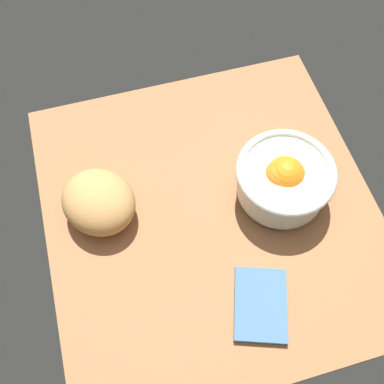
% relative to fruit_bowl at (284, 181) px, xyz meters
% --- Properties ---
extents(ground_plane, '(0.69, 0.66, 0.03)m').
position_rel_fruit_bowl_xyz_m(ground_plane, '(0.00, 0.14, -0.08)').
color(ground_plane, '#98623D').
extents(fruit_bowl, '(0.19, 0.19, 0.11)m').
position_rel_fruit_bowl_xyz_m(fruit_bowl, '(0.00, 0.00, 0.00)').
color(fruit_bowl, silver).
rests_on(fruit_bowl, ground).
extents(bread_loaf, '(0.20, 0.19, 0.09)m').
position_rel_fruit_bowl_xyz_m(bread_loaf, '(0.06, 0.36, -0.01)').
color(bread_loaf, tan).
rests_on(bread_loaf, ground).
extents(napkin_folded, '(0.16, 0.13, 0.01)m').
position_rel_fruit_bowl_xyz_m(napkin_folded, '(-0.20, 0.11, -0.05)').
color(napkin_folded, '#446B91').
rests_on(napkin_folded, ground).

